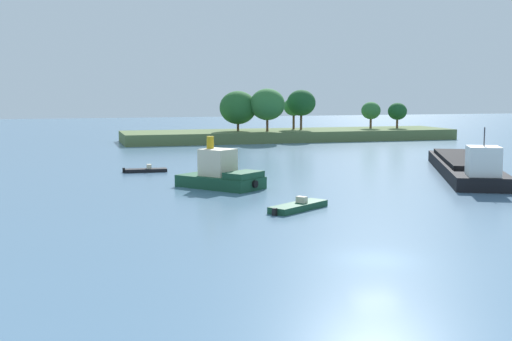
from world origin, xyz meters
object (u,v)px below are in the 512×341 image
object	(u,v)px
fishing_skiff	(146,170)
cargo_barge	(465,166)
tugboat	(221,175)
small_motorboat	(298,206)

from	to	relation	value
fishing_skiff	cargo_barge	distance (m)	36.32
tugboat	small_motorboat	distance (m)	13.93
fishing_skiff	tugboat	world-z (taller)	tugboat
cargo_barge	small_motorboat	bearing A→B (deg)	-148.13
fishing_skiff	small_motorboat	bearing A→B (deg)	-72.78
tugboat	small_motorboat	bearing A→B (deg)	-76.97
tugboat	small_motorboat	world-z (taller)	tugboat
fishing_skiff	tugboat	bearing A→B (deg)	-69.07
small_motorboat	cargo_barge	xyz separation A→B (m)	(25.40, 15.80, 0.74)
small_motorboat	cargo_barge	world-z (taller)	cargo_barge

